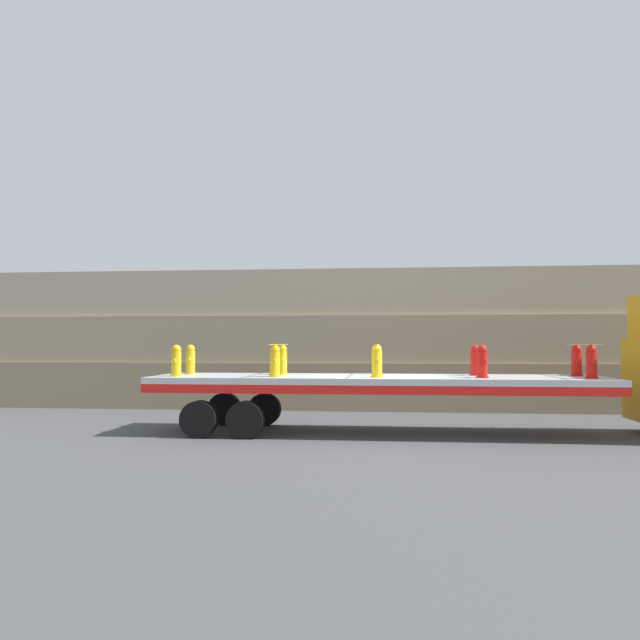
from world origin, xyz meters
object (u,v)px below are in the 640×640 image
fire_hydrant_red_far_3 (475,361)px  fire_hydrant_red_far_4 (577,361)px  fire_hydrant_yellow_far_1 (282,360)px  fire_hydrant_red_near_3 (482,362)px  fire_hydrant_yellow_near_0 (176,361)px  flatbed_trailer (352,386)px  fire_hydrant_yellow_far_0 (190,360)px  fire_hydrant_yellow_near_2 (377,362)px  fire_hydrant_red_near_4 (591,362)px  fire_hydrant_yellow_far_2 (377,360)px  fire_hydrant_yellow_near_1 (275,361)px

fire_hydrant_red_far_3 → fire_hydrant_red_far_4: bearing=0.0°
fire_hydrant_yellow_far_1 → fire_hydrant_red_near_3: bearing=-12.8°
fire_hydrant_yellow_near_0 → fire_hydrant_red_far_4: (9.55, 1.08, 0.00)m
flatbed_trailer → fire_hydrant_yellow_far_1: size_ratio=14.33×
fire_hydrant_yellow_far_0 → fire_hydrant_red_near_3: bearing=-8.6°
fire_hydrant_yellow_near_2 → fire_hydrant_red_near_4: bearing=0.0°
fire_hydrant_red_near_3 → fire_hydrant_red_far_3: size_ratio=1.00×
fire_hydrant_red_near_3 → fire_hydrant_red_far_4: bearing=24.4°
fire_hydrant_yellow_far_1 → fire_hydrant_yellow_far_2: same height
fire_hydrant_yellow_far_0 → fire_hydrant_yellow_far_2: 4.77m
fire_hydrant_yellow_far_1 → fire_hydrant_red_near_4: 7.24m
fire_hydrant_yellow_far_1 → fire_hydrant_red_near_4: (7.16, -1.08, 0.00)m
fire_hydrant_yellow_far_0 → fire_hydrant_red_far_4: same height
fire_hydrant_yellow_far_2 → fire_hydrant_red_near_3: same height
fire_hydrant_yellow_near_0 → fire_hydrant_yellow_far_1: (2.39, 1.08, 0.00)m
fire_hydrant_yellow_far_0 → fire_hydrant_red_near_4: same height
fire_hydrant_red_far_4 → fire_hydrant_yellow_near_0: bearing=-173.5°
fire_hydrant_yellow_far_1 → fire_hydrant_red_far_3: (4.77, 0.00, 0.00)m
fire_hydrant_yellow_near_0 → fire_hydrant_red_far_4: size_ratio=1.00×
flatbed_trailer → fire_hydrant_yellow_near_1: (-1.80, -0.54, 0.59)m
fire_hydrant_red_far_3 → fire_hydrant_red_near_4: 2.62m
fire_hydrant_yellow_near_0 → fire_hydrant_yellow_far_2: same height
fire_hydrant_red_near_3 → fire_hydrant_red_far_4: (2.39, 1.08, 0.00)m
fire_hydrant_yellow_far_1 → fire_hydrant_red_far_4: (7.16, 0.00, 0.00)m
fire_hydrant_yellow_near_0 → fire_hydrant_yellow_near_1: bearing=0.0°
fire_hydrant_yellow_near_0 → fire_hydrant_yellow_far_1: same height
fire_hydrant_yellow_near_2 → fire_hydrant_yellow_far_2: bearing=90.0°
fire_hydrant_yellow_far_2 → fire_hydrant_red_far_3: bearing=0.0°
fire_hydrant_red_far_4 → fire_hydrant_yellow_far_0: bearing=180.0°
fire_hydrant_red_far_3 → fire_hydrant_red_near_3: bearing=-90.0°
fire_hydrant_yellow_near_1 → fire_hydrant_yellow_far_2: (2.39, 1.08, 0.00)m
fire_hydrant_yellow_far_2 → fire_hydrant_red_near_3: size_ratio=1.00×
fire_hydrant_yellow_far_0 → fire_hydrant_yellow_far_2: (4.77, 0.00, 0.00)m
fire_hydrant_yellow_far_2 → fire_hydrant_red_far_3: size_ratio=1.00×
fire_hydrant_yellow_far_0 → fire_hydrant_yellow_near_1: bearing=-24.4°
fire_hydrant_yellow_far_1 → fire_hydrant_yellow_far_0: bearing=180.0°
flatbed_trailer → fire_hydrant_yellow_near_0: 4.26m
fire_hydrant_red_far_3 → fire_hydrant_red_near_4: same height
fire_hydrant_yellow_near_1 → fire_hydrant_red_far_4: 7.24m
fire_hydrant_red_far_4 → flatbed_trailer: bearing=-174.2°
fire_hydrant_yellow_far_1 → fire_hydrant_red_near_3: (4.77, -1.08, 0.00)m
fire_hydrant_yellow_far_0 → fire_hydrant_red_near_4: bearing=-6.5°
fire_hydrant_yellow_near_1 → fire_hydrant_red_far_4: bearing=8.6°
fire_hydrant_yellow_far_1 → fire_hydrant_red_far_4: 7.16m
fire_hydrant_yellow_near_1 → fire_hydrant_yellow_far_2: same height
fire_hydrant_yellow_near_0 → fire_hydrant_yellow_near_1: size_ratio=1.00×
fire_hydrant_yellow_far_2 → fire_hydrant_red_far_4: size_ratio=1.00×
fire_hydrant_red_far_3 → fire_hydrant_red_far_4: size_ratio=1.00×
fire_hydrant_red_far_3 → fire_hydrant_yellow_near_0: bearing=-171.4°
fire_hydrant_red_near_3 → fire_hydrant_yellow_near_2: bearing=180.0°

